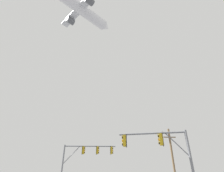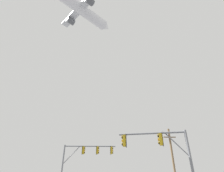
{
  "view_description": "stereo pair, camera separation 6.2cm",
  "coord_description": "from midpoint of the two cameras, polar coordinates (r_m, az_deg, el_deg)",
  "views": [
    {
      "loc": [
        -0.39,
        -6.47,
        1.59
      ],
      "look_at": [
        0.57,
        18.12,
        15.52
      ],
      "focal_mm": 29.53,
      "sensor_mm": 36.0,
      "label": 1
    },
    {
      "loc": [
        -0.33,
        -6.47,
        1.59
      ],
      "look_at": [
        0.57,
        18.12,
        15.52
      ],
      "focal_mm": 29.53,
      "sensor_mm": 36.0,
      "label": 2
    }
  ],
  "objects": [
    {
      "name": "utility_pole",
      "position": [
        28.36,
        18.33,
        -21.19
      ],
      "size": [
        2.2,
        0.28,
        9.47
      ],
      "color": "brown",
      "rests_on": "ground"
    },
    {
      "name": "signal_pole_far",
      "position": [
        25.54,
        -8.87,
        -20.95
      ],
      "size": [
        6.78,
        0.51,
        6.78
      ],
      "color": "slate",
      "rests_on": "ground"
    },
    {
      "name": "signal_pole_near",
      "position": [
        15.79,
        15.52,
        -18.38
      ],
      "size": [
        5.36,
        1.27,
        5.82
      ],
      "color": "slate",
      "rests_on": "ground"
    },
    {
      "name": "airplane",
      "position": [
        65.02,
        -9.57,
        22.36
      ],
      "size": [
        19.81,
        18.22,
        6.54
      ],
      "color": "white"
    }
  ]
}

